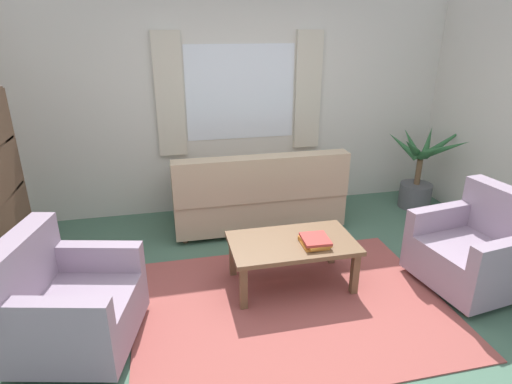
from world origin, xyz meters
name	(u,v)px	position (x,y,z in m)	size (l,w,h in m)	color
ground_plane	(291,306)	(0.00, 0.00, 0.00)	(6.24, 6.24, 0.00)	#476B56
wall_back	(240,105)	(0.00, 2.26, 1.30)	(5.32, 0.12, 2.60)	silver
window_with_curtains	(241,93)	(0.00, 2.18, 1.45)	(1.98, 0.07, 1.40)	white
area_rug	(291,306)	(0.00, 0.00, 0.01)	(2.57, 1.89, 0.01)	#9E4C47
couch	(257,196)	(0.06, 1.56, 0.37)	(1.90, 0.82, 0.92)	tan
armchair_left	(66,304)	(-1.71, -0.07, 0.35)	(0.99, 1.01, 0.88)	#998499
armchair_right	(477,249)	(1.69, -0.03, 0.35)	(0.93, 0.95, 0.88)	#998499
coffee_table	(292,247)	(0.09, 0.32, 0.38)	(1.10, 0.64, 0.44)	brown
book_stack_on_table	(315,241)	(0.26, 0.22, 0.47)	(0.24, 0.28, 0.06)	orange
potted_plant	(420,174)	(2.18, 1.65, 0.45)	(1.14, 0.93, 1.07)	#56565B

